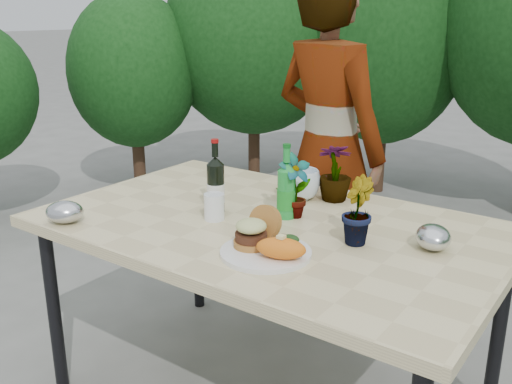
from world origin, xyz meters
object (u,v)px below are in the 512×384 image
Objects in this scene: patio_table at (269,237)px; wine_bottle at (216,185)px; dinner_plate at (266,253)px; person at (328,150)px.

wine_bottle is (-0.22, -0.03, 0.16)m from patio_table.
patio_table is 0.27m from wine_bottle.
dinner_plate is 0.17× the size of person.
patio_table is 0.30m from dinner_plate.
patio_table is at bearing 122.31° from dinner_plate.
person is (-0.34, 1.00, 0.08)m from dinner_plate.
dinner_plate is at bearing 119.87° from person.
wine_bottle is 0.16× the size of person.
person is at bearing 108.69° from dinner_plate.
person is (0.04, 0.78, -0.01)m from wine_bottle.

